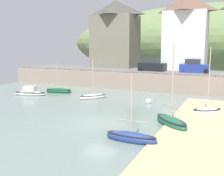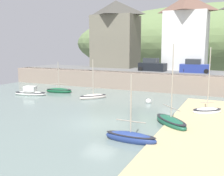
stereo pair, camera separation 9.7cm
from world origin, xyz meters
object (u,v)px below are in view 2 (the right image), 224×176
at_px(rowboat_small_beached, 59,91).
at_px(fishing_boat_green, 131,137).
at_px(sailboat_nearest_shore, 93,96).
at_px(mooring_buoy, 148,101).
at_px(sailboat_far_left, 30,93).
at_px(waterfront_building_centre, 186,32).
at_px(sailboat_tall_mast, 171,122).
at_px(dinghy_open_wooden, 207,110).
at_px(parked_car_by_wall, 194,67).
at_px(waterfront_building_left, 116,34).
at_px(parked_car_near_slipway, 152,66).

distance_m(rowboat_small_beached, fishing_boat_green, 20.18).
xyz_separation_m(sailboat_nearest_shore, mooring_buoy, (6.70, 0.37, -0.07)).
distance_m(sailboat_far_left, fishing_boat_green, 20.26).
distance_m(sailboat_far_left, rowboat_small_beached, 3.75).
height_order(rowboat_small_beached, fishing_boat_green, fishing_boat_green).
relative_size(waterfront_building_centre, rowboat_small_beached, 2.72).
bearing_deg(sailboat_tall_mast, dinghy_open_wooden, 112.98).
distance_m(waterfront_building_centre, parked_car_by_wall, 7.11).
bearing_deg(waterfront_building_left, fishing_boat_green, -64.06).
relative_size(waterfront_building_left, waterfront_building_centre, 1.00).
relative_size(sailboat_far_left, parked_car_by_wall, 1.07).
bearing_deg(waterfront_building_centre, mooring_buoy, -93.47).
relative_size(waterfront_building_centre, sailboat_tall_mast, 1.76).
bearing_deg(parked_car_near_slipway, fishing_boat_green, -70.67).
relative_size(parked_car_near_slipway, parked_car_by_wall, 1.02).
height_order(dinghy_open_wooden, rowboat_small_beached, dinghy_open_wooden).
height_order(dinghy_open_wooden, sailboat_tall_mast, sailboat_tall_mast).
bearing_deg(rowboat_small_beached, waterfront_building_left, 72.54).
bearing_deg(parked_car_near_slipway, sailboat_nearest_shore, -100.27).
xyz_separation_m(parked_car_near_slipway, parked_car_by_wall, (6.23, 0.00, 0.00)).
bearing_deg(dinghy_open_wooden, mooring_buoy, 124.49).
relative_size(waterfront_building_left, sailboat_far_left, 2.60).
height_order(sailboat_nearest_shore, parked_car_by_wall, sailboat_nearest_shore).
relative_size(waterfront_building_centre, mooring_buoy, 18.88).
relative_size(sailboat_tall_mast, parked_car_by_wall, 1.58).
distance_m(sailboat_far_left, mooring_buoy, 15.22).
relative_size(sailboat_nearest_shore, mooring_buoy, 7.86).
xyz_separation_m(rowboat_small_beached, parked_car_by_wall, (16.00, 10.44, 2.95)).
bearing_deg(sailboat_nearest_shore, sailboat_tall_mast, -83.09).
bearing_deg(parked_car_near_slipway, mooring_buoy, -69.01).
distance_m(waterfront_building_left, parked_car_by_wall, 15.87).
height_order(fishing_boat_green, mooring_buoy, fishing_boat_green).
relative_size(sailboat_tall_mast, sailboat_nearest_shore, 1.37).
bearing_deg(sailboat_tall_mast, parked_car_by_wall, 139.00).
height_order(sailboat_nearest_shore, mooring_buoy, sailboat_nearest_shore).
relative_size(dinghy_open_wooden, mooring_buoy, 10.21).
height_order(dinghy_open_wooden, fishing_boat_green, dinghy_open_wooden).
xyz_separation_m(parked_car_by_wall, mooring_buoy, (-3.10, -11.77, -3.02)).
distance_m(dinghy_open_wooden, parked_car_by_wall, 14.37).
bearing_deg(parked_car_by_wall, sailboat_tall_mast, -89.57).
relative_size(fishing_boat_green, mooring_buoy, 7.57).
height_order(waterfront_building_centre, sailboat_tall_mast, waterfront_building_centre).
distance_m(sailboat_tall_mast, sailboat_nearest_shore, 12.68).
bearing_deg(rowboat_small_beached, dinghy_open_wooden, -20.86).
relative_size(fishing_boat_green, parked_car_by_wall, 1.11).
bearing_deg(parked_car_by_wall, dinghy_open_wooden, -79.40).
height_order(waterfront_building_left, parked_car_near_slipway, waterfront_building_left).
xyz_separation_m(waterfront_building_centre, sailboat_far_left, (-16.11, -17.95, -7.98)).
xyz_separation_m(sailboat_nearest_shore, parked_car_near_slipway, (3.57, 12.15, 2.95)).
bearing_deg(waterfront_building_centre, parked_car_by_wall, -64.80).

